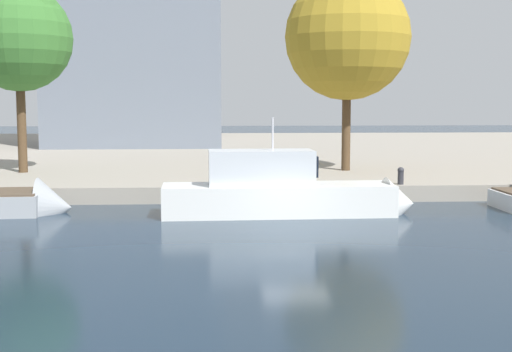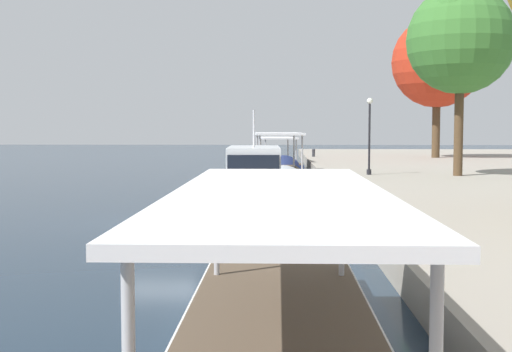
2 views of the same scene
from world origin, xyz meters
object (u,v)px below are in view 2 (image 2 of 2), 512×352
Objects in this scene: tree_2 at (461,37)px; tour_boat_1 at (279,181)px; tour_boat_0 at (279,168)px; mooring_bollard_0 at (390,210)px; motor_yacht_2 at (254,202)px; lamp_post at (369,133)px; mooring_bollard_1 at (314,152)px; tree_4 at (433,62)px.

tour_boat_1 is at bearing -95.86° from tree_2.
tour_boat_0 reaches higher than mooring_bollard_0.
tour_boat_0 is 29.41m from motor_yacht_2.
tree_2 reaches higher than mooring_bollard_0.
tour_boat_1 is 5.81m from lamp_post.
mooring_bollard_1 is (-44.05, 0.19, -0.06)m from mooring_bollard_0.
tour_boat_0 is 15.53× the size of mooring_bollard_0.
tour_boat_0 reaches higher than mooring_bollard_1.
mooring_bollard_1 is (-38.21, 4.11, 0.39)m from motor_yacht_2.
motor_yacht_2 is 14.55× the size of mooring_bollard_1.
tree_2 is at bearing 140.29° from motor_yacht_2.
tree_2 reaches higher than lamp_post.
mooring_bollard_0 is at bearing -13.92° from tree_4.
mooring_bollard_0 is 21.96m from tree_2.
motor_yacht_2 is 15.85m from lamp_post.
tree_2 is at bearing 27.61° from tour_boat_0.
motor_yacht_2 reaches higher than tour_boat_1.
motor_yacht_2 is (29.40, -0.92, 0.50)m from tour_boat_0.
mooring_bollard_0 is at bearing 5.23° from tour_boat_1.
mooring_bollard_0 is (20.59, 2.99, 0.86)m from tour_boat_1.
mooring_bollard_1 is at bearing -164.59° from tree_2.
lamp_post is at bearing -98.74° from tree_2.
motor_yacht_2 is at bearing -6.58° from tour_boat_0.
tour_boat_0 is 14.65m from tour_boat_1.
lamp_post is at bearing 174.09° from mooring_bollard_0.
motor_yacht_2 reaches higher than mooring_bollard_1.
tour_boat_1 is at bearing 175.04° from motor_yacht_2.
tour_boat_1 is 27.01m from tree_4.
tour_boat_1 is 1.16× the size of tree_2.
tree_2 reaches higher than tour_boat_1.
mooring_bollard_1 is at bearing 179.75° from mooring_bollard_0.
mooring_bollard_0 is at bearing -5.91° from lamp_post.
lamp_post is at bearing 4.60° from mooring_bollard_1.
mooring_bollard_1 is at bearing -99.67° from tree_4.
tree_2 is at bearing 15.41° from mooring_bollard_1.
tree_4 is (-7.06, 13.48, 8.83)m from tour_boat_0.
lamp_post is (14.92, 5.10, 2.85)m from tour_boat_0.
tree_2 is (-19.57, 6.94, 7.15)m from mooring_bollard_0.
tree_2 is (24.48, 6.75, 7.20)m from mooring_bollard_1.
tour_boat_1 is 12.80m from tree_2.
mooring_bollard_0 is (35.24, 3.00, 0.94)m from tour_boat_0.
tour_boat_1 is 14.38× the size of mooring_bollard_0.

